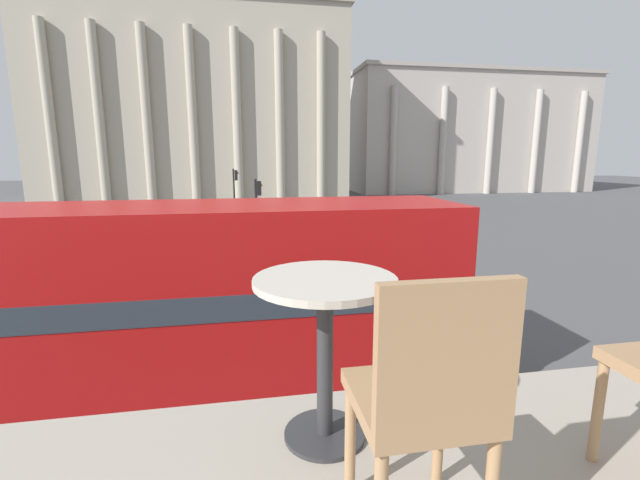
# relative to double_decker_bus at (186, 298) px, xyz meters

# --- Properties ---
(double_decker_bus) EXTENTS (10.37, 2.69, 4.00)m
(double_decker_bus) POSITION_rel_double_decker_bus_xyz_m (0.00, 0.00, 0.00)
(double_decker_bus) COLOR black
(double_decker_bus) RESTS_ON ground_plane
(cafe_dining_table) EXTENTS (0.60, 0.60, 0.73)m
(cafe_dining_table) POSITION_rel_double_decker_bus_xyz_m (1.44, -6.37, 1.93)
(cafe_dining_table) COLOR #2D2D30
(cafe_dining_table) RESTS_ON cafe_floor_slab
(cafe_chair_0) EXTENTS (0.40, 0.40, 0.91)m
(cafe_chair_0) POSITION_rel_double_decker_bus_xyz_m (1.64, -6.96, 1.91)
(cafe_chair_0) COLOR #A87F56
(cafe_chair_0) RESTS_ON cafe_floor_slab
(plaza_building_left) EXTENTS (33.01, 13.09, 20.84)m
(plaza_building_left) POSITION_rel_double_decker_bus_xyz_m (-3.52, 43.69, 8.18)
(plaza_building_left) COLOR #B2A893
(plaza_building_left) RESTS_ON ground_plane
(plaza_building_right) EXTENTS (34.67, 14.91, 16.70)m
(plaza_building_right) POSITION_rel_double_decker_bus_xyz_m (34.04, 52.90, 6.11)
(plaza_building_right) COLOR #BCB2A8
(plaza_building_right) RESTS_ON ground_plane
(traffic_light_near) EXTENTS (0.42, 0.24, 3.42)m
(traffic_light_near) POSITION_rel_double_decker_bus_xyz_m (3.11, 4.44, 0.01)
(traffic_light_near) COLOR black
(traffic_light_near) RESTS_ON ground_plane
(traffic_light_mid) EXTENTS (0.42, 0.24, 3.82)m
(traffic_light_mid) POSITION_rel_double_decker_bus_xyz_m (1.82, 13.24, 0.25)
(traffic_light_mid) COLOR black
(traffic_light_mid) RESTS_ON ground_plane
(traffic_light_far) EXTENTS (0.42, 0.24, 4.10)m
(traffic_light_far) POSITION_rel_double_decker_bus_xyz_m (0.61, 22.17, 0.42)
(traffic_light_far) COLOR black
(traffic_light_far) RESTS_ON ground_plane
(pedestrian_blue) EXTENTS (0.32, 0.32, 1.72)m
(pedestrian_blue) POSITION_rel_double_decker_bus_xyz_m (-2.38, 4.88, -1.25)
(pedestrian_blue) COLOR #282B33
(pedestrian_blue) RESTS_ON ground_plane
(pedestrian_white) EXTENTS (0.32, 0.32, 1.68)m
(pedestrian_white) POSITION_rel_double_decker_bus_xyz_m (-4.48, 5.94, -1.27)
(pedestrian_white) COLOR #282B33
(pedestrian_white) RESTS_ON ground_plane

